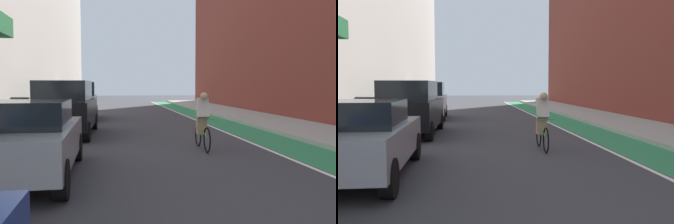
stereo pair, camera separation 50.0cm
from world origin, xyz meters
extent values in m
plane|color=#38383D|center=(0.00, 18.14, 0.00)|extent=(97.42, 97.42, 0.00)
cube|color=#2D8451|center=(3.58, 20.14, 0.00)|extent=(1.60, 44.28, 0.00)
cube|color=white|center=(2.68, 20.14, 0.00)|extent=(0.12, 44.28, 0.00)
cube|color=#A8A59E|center=(5.97, 20.14, 0.07)|extent=(3.17, 44.28, 0.14)
cube|color=#B2ADA3|center=(-6.18, 20.14, 5.41)|extent=(3.00, 44.28, 10.83)
cube|color=#9EA0A8|center=(-3.33, 10.16, 0.68)|extent=(1.82, 4.24, 0.70)
cube|color=black|center=(-3.33, 9.95, 1.26)|extent=(1.59, 1.79, 0.55)
cylinder|color=black|center=(-4.16, 11.72, 0.33)|extent=(0.23, 0.66, 0.66)
cylinder|color=black|center=(-2.54, 11.73, 0.33)|extent=(0.23, 0.66, 0.66)
cylinder|color=black|center=(-2.50, 8.61, 0.33)|extent=(0.23, 0.66, 0.66)
cube|color=black|center=(-3.33, 16.36, 0.80)|extent=(2.08, 4.50, 0.95)
cube|color=black|center=(-3.34, 16.14, 1.60)|extent=(1.79, 2.72, 0.75)
cylinder|color=black|center=(-4.17, 18.06, 0.33)|extent=(0.24, 0.67, 0.66)
cylinder|color=black|center=(-2.39, 18.01, 0.33)|extent=(0.24, 0.67, 0.66)
cylinder|color=black|center=(-4.27, 14.72, 0.33)|extent=(0.24, 0.67, 0.66)
cylinder|color=black|center=(-2.49, 14.67, 0.33)|extent=(0.24, 0.67, 0.66)
cube|color=silver|center=(-3.33, 22.77, 0.80)|extent=(1.89, 4.41, 0.95)
cube|color=black|center=(-3.32, 22.55, 1.60)|extent=(1.62, 2.66, 0.75)
cylinder|color=black|center=(-4.18, 24.38, 0.33)|extent=(0.24, 0.67, 0.66)
cylinder|color=black|center=(-2.58, 24.42, 0.33)|extent=(0.24, 0.67, 0.66)
cylinder|color=black|center=(-4.09, 21.12, 0.33)|extent=(0.24, 0.67, 0.66)
cylinder|color=black|center=(-2.48, 21.16, 0.33)|extent=(0.24, 0.67, 0.66)
torus|color=black|center=(0.85, 12.23, 0.35)|extent=(0.04, 0.70, 0.70)
torus|color=black|center=(0.85, 13.28, 0.35)|extent=(0.04, 0.70, 0.70)
cylinder|color=#338C3F|center=(0.85, 12.75, 0.57)|extent=(0.05, 0.96, 0.33)
cylinder|color=#338C3F|center=(0.85, 12.94, 0.65)|extent=(0.04, 0.12, 0.55)
cylinder|color=#338C3F|center=(0.85, 12.31, 0.90)|extent=(0.48, 0.03, 0.02)
cube|color=tan|center=(0.85, 12.86, 0.72)|extent=(0.28, 0.24, 0.56)
cube|color=beige|center=(0.85, 12.73, 1.18)|extent=(0.32, 0.40, 0.60)
sphere|color=tan|center=(0.85, 12.57, 1.52)|extent=(0.22, 0.22, 0.22)
cube|color=#1E598C|center=(0.85, 12.85, 1.20)|extent=(0.26, 0.28, 0.39)
camera|label=1|loc=(-1.72, 2.70, 1.83)|focal=39.23mm
camera|label=2|loc=(-1.23, 2.63, 1.83)|focal=39.23mm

